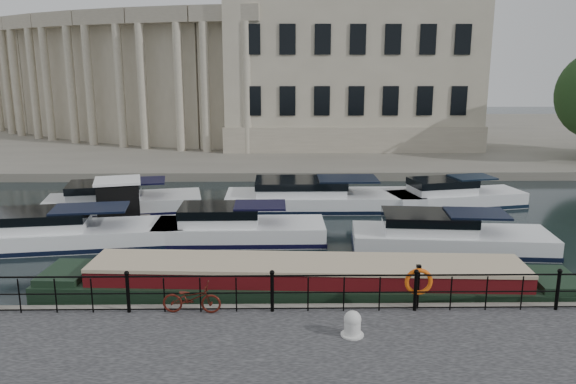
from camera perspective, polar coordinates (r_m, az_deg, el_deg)
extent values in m
plane|color=black|center=(18.35, -1.50, -10.59)|extent=(160.00, 160.00, 0.00)
cube|color=#6B665B|center=(56.26, -1.05, 5.75)|extent=(120.00, 42.00, 0.55)
cylinder|color=black|center=(16.40, -15.95, -9.90)|extent=(0.10, 0.10, 1.10)
sphere|color=black|center=(16.18, -16.08, -7.94)|extent=(0.14, 0.14, 0.14)
cylinder|color=black|center=(15.85, -1.62, -10.20)|extent=(0.10, 0.10, 1.10)
sphere|color=black|center=(15.62, -1.63, -8.18)|extent=(0.14, 0.14, 0.14)
cylinder|color=black|center=(16.29, 12.82, -9.88)|extent=(0.10, 0.10, 1.10)
sphere|color=black|center=(16.07, 12.92, -7.90)|extent=(0.14, 0.14, 0.14)
cylinder|color=black|center=(17.65, 25.71, -9.07)|extent=(0.10, 0.10, 1.10)
sphere|color=black|center=(17.44, 25.90, -7.23)|extent=(0.14, 0.14, 0.14)
cylinder|color=black|center=(15.66, -1.63, -8.52)|extent=(24.00, 0.05, 0.05)
cylinder|color=black|center=(15.85, -1.62, -10.20)|extent=(24.00, 0.04, 0.04)
cylinder|color=black|center=(16.04, -1.61, -11.74)|extent=(24.00, 0.04, 0.04)
cube|color=#ADA38C|center=(50.15, 5.95, 13.14)|extent=(20.00, 14.00, 14.00)
cube|color=#9E937F|center=(50.48, 5.79, 6.32)|extent=(20.30, 14.30, 2.00)
cube|color=#ADA38C|center=(46.00, -5.35, 11.31)|extent=(5.73, 4.06, 11.00)
cube|color=#9E937F|center=(44.22, -6.29, 17.58)|extent=(5.62, 2.73, 1.20)
cylinder|color=#ADA38C|center=(43.09, -4.23, 10.42)|extent=(0.70, 0.70, 9.80)
cylinder|color=#ADA38C|center=(44.10, -8.40, 10.38)|extent=(0.70, 0.70, 9.80)
cube|color=#ADA38C|center=(48.04, -11.24, 11.19)|extent=(5.90, 4.56, 11.00)
cube|color=#9E937F|center=(46.44, -12.79, 17.12)|extent=(5.62, 3.30, 1.20)
cylinder|color=#ADA38C|center=(45.02, -11.00, 10.33)|extent=(0.70, 0.70, 9.80)
cylinder|color=#ADA38C|center=(46.72, -14.57, 10.25)|extent=(0.70, 0.70, 9.80)
cube|color=#ADA38C|center=(51.04, -16.19, 11.02)|extent=(5.99, 4.99, 11.00)
cube|color=#9E937F|center=(49.67, -18.14, 16.53)|extent=(5.55, 3.83, 1.20)
cylinder|color=#ADA38C|center=(48.04, -16.70, 10.18)|extent=(0.70, 0.70, 9.80)
cylinder|color=#ADA38C|center=(50.30, -19.53, 10.09)|extent=(0.70, 0.70, 9.80)
cube|color=#ADA38C|center=(54.79, -20.09, 10.85)|extent=(5.99, 5.36, 11.00)
cube|color=#9E937F|center=(53.69, -22.25, 15.90)|extent=(5.40, 4.29, 1.20)
cylinder|color=#ADA38C|center=(51.94, -21.17, 10.03)|extent=(0.70, 0.70, 9.80)
cylinder|color=#ADA38C|center=(54.61, -23.26, 9.96)|extent=(0.70, 0.70, 9.80)
cube|color=#ADA38C|center=(59.11, -22.97, 10.72)|extent=(5.91, 5.64, 11.00)
cube|color=#9E937F|center=(58.29, -25.19, 15.34)|extent=(5.16, 4.70, 1.20)
cylinder|color=#ADA38C|center=(56.49, -24.44, 9.92)|extent=(0.70, 0.70, 9.80)
cylinder|color=#ADA38C|center=(59.43, -25.88, 9.88)|extent=(0.70, 0.70, 9.80)
cube|color=#ADA38C|center=(63.83, -24.94, 10.63)|extent=(5.74, 5.85, 11.00)
cube|color=#9E937F|center=(63.28, -27.14, 14.87)|extent=(4.86, 5.04, 1.20)
cylinder|color=#ADA38C|center=(61.47, -26.66, 9.86)|extent=(0.70, 0.70, 9.80)
cube|color=#ADA38C|center=(68.80, -26.15, 10.60)|extent=(5.49, 5.97, 11.00)
cube|color=#ADA38C|center=(73.91, -26.71, 10.62)|extent=(5.16, 6.00, 11.00)
cube|color=#ADA38C|center=(79.06, -26.75, 10.68)|extent=(4.76, 5.95, 11.00)
imported|color=#49140D|center=(16.03, -9.76, -10.58)|extent=(1.66, 0.65, 0.86)
cylinder|color=silver|center=(14.77, 6.56, -13.50)|extent=(0.42, 0.42, 0.44)
sphere|color=silver|center=(14.67, 6.58, -12.72)|extent=(0.44, 0.44, 0.44)
cylinder|color=silver|center=(14.86, 6.54, -14.19)|extent=(0.59, 0.59, 0.04)
cylinder|color=black|center=(16.42, 13.03, -9.43)|extent=(0.10, 0.10, 1.25)
cube|color=black|center=(16.19, 13.14, -7.38)|extent=(0.12, 0.12, 0.08)
torus|color=#FF5D0D|center=(16.27, 13.14, -8.85)|extent=(0.79, 0.12, 0.79)
cube|color=black|center=(18.29, 1.86, -10.33)|extent=(17.21, 3.19, 1.03)
cube|color=#550C10|center=(18.04, 1.88, -8.44)|extent=(13.77, 2.67, 0.80)
cube|color=#BEAB8A|center=(17.90, 1.89, -7.25)|extent=(13.78, 2.74, 0.11)
cube|color=#6B665B|center=(27.46, -16.68, -2.98)|extent=(3.27, 2.94, 0.23)
cube|color=black|center=(27.20, -16.82, -0.85)|extent=(2.26, 2.26, 1.67)
cube|color=white|center=(27.00, -16.95, 1.11)|extent=(2.49, 2.49, 0.11)
cube|color=white|center=(24.90, -21.91, -4.65)|extent=(10.12, 3.94, 1.20)
cube|color=black|center=(24.92, -21.90, -4.83)|extent=(10.22, 3.98, 0.18)
cube|color=white|center=(24.97, -24.72, -2.83)|extent=(4.69, 2.71, 0.90)
cube|color=black|center=(24.30, -19.46, -1.56)|extent=(3.18, 2.20, 0.08)
cube|color=white|center=(23.84, -4.88, -4.49)|extent=(7.11, 2.52, 1.20)
cube|color=black|center=(23.86, -4.87, -4.68)|extent=(7.18, 2.54, 0.18)
cube|color=white|center=(23.66, -6.97, -2.53)|extent=(3.21, 2.03, 0.90)
cube|color=black|center=(23.43, -2.86, -1.34)|extent=(2.15, 1.73, 0.08)
cube|color=white|center=(23.51, 16.18, -5.23)|extent=(7.95, 3.21, 1.20)
cube|color=black|center=(23.53, 16.16, -5.42)|extent=(8.03, 3.24, 0.18)
cube|color=white|center=(23.09, 14.05, -3.23)|extent=(3.66, 2.37, 0.90)
cube|color=black|center=(23.35, 18.62, -2.07)|extent=(2.47, 1.97, 0.08)
cube|color=silver|center=(29.54, -16.25, -1.54)|extent=(7.94, 4.04, 1.20)
cube|color=black|center=(29.56, -16.24, -1.69)|extent=(8.02, 4.08, 0.18)
cube|color=silver|center=(29.44, -18.11, -0.01)|extent=(3.75, 2.81, 0.90)
cube|color=black|center=(29.17, -14.64, 1.10)|extent=(2.58, 2.28, 0.08)
cube|color=white|center=(29.09, 3.65, -1.26)|extent=(10.06, 3.07, 1.20)
cube|color=black|center=(29.11, 3.65, -1.41)|extent=(10.16, 3.10, 0.18)
cube|color=white|center=(28.82, 1.29, 0.37)|extent=(4.53, 2.50, 0.90)
cube|color=black|center=(28.92, 6.07, 1.35)|extent=(3.02, 2.13, 0.08)
cube|color=white|center=(30.57, 16.68, -1.09)|extent=(7.30, 3.64, 1.20)
cube|color=black|center=(30.59, 16.67, -1.23)|extent=(7.37, 3.67, 0.18)
cube|color=white|center=(29.98, 15.38, 0.40)|extent=(3.45, 2.46, 0.90)
cube|color=black|center=(30.70, 18.21, 1.45)|extent=(2.37, 1.98, 0.08)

